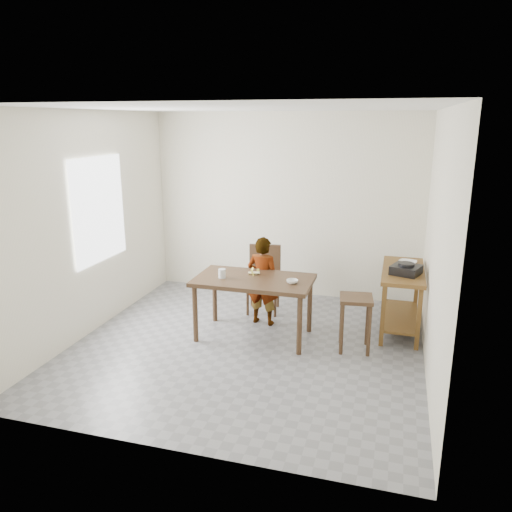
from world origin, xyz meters
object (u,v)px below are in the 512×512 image
(prep_counter, at_px, (401,300))
(stool, at_px, (355,323))
(child, at_px, (263,281))
(dining_chair, at_px, (263,280))
(dining_table, at_px, (254,308))

(prep_counter, xyz_separation_m, stool, (-0.50, -0.73, -0.08))
(child, xyz_separation_m, dining_chair, (-0.11, 0.42, -0.13))
(prep_counter, bearing_deg, child, -171.13)
(child, bearing_deg, dining_chair, -68.81)
(dining_chair, bearing_deg, prep_counter, -12.43)
(dining_chair, height_order, stool, dining_chair)
(dining_table, bearing_deg, stool, -1.38)
(prep_counter, height_order, dining_chair, dining_chair)
(dining_table, height_order, dining_chair, dining_chair)
(child, distance_m, stool, 1.33)
(prep_counter, distance_m, child, 1.75)
(child, relative_size, dining_chair, 1.28)
(child, distance_m, dining_chair, 0.45)
(dining_table, distance_m, dining_chair, 0.86)
(dining_table, relative_size, prep_counter, 1.17)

